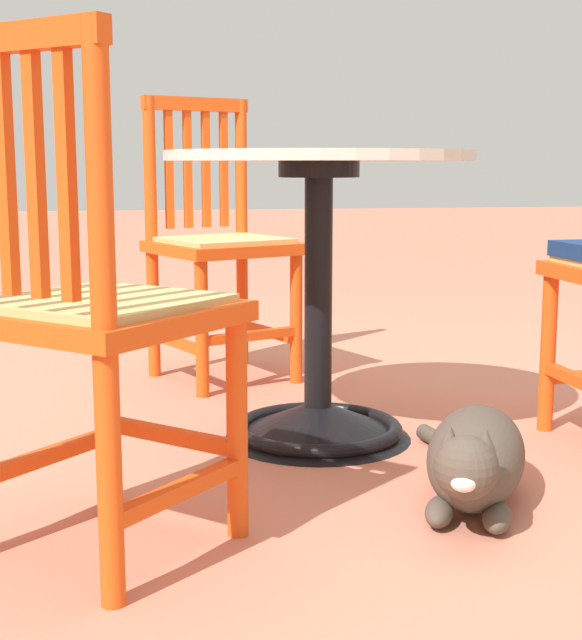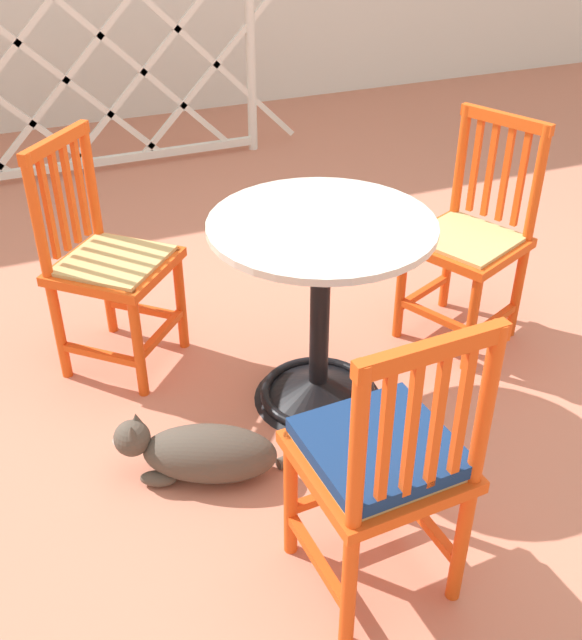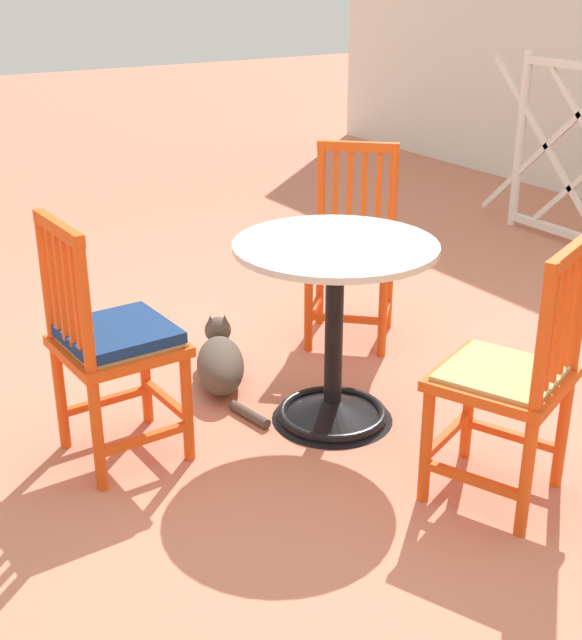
{
  "view_description": "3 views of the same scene",
  "coord_description": "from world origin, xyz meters",
  "px_view_note": "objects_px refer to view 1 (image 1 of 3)",
  "views": [
    {
      "loc": [
        -2.36,
        0.48,
        0.7
      ],
      "look_at": [
        0.11,
        0.05,
        0.28
      ],
      "focal_mm": 52.48,
      "sensor_mm": 36.0,
      "label": 1
    },
    {
      "loc": [
        -1.03,
        -2.03,
        1.8
      ],
      "look_at": [
        -0.16,
        0.08,
        0.33
      ],
      "focal_mm": 42.68,
      "sensor_mm": 36.0,
      "label": 2
    },
    {
      "loc": [
        2.38,
        -1.71,
        1.68
      ],
      "look_at": [
        -0.25,
        -0.07,
        0.38
      ],
      "focal_mm": 48.35,
      "sensor_mm": 36.0,
      "label": 3
    }
  ],
  "objects_px": {
    "orange_chair_by_planter": "(218,246)",
    "cafe_table": "(318,329)",
    "orange_chair_tucked_in": "(90,317)",
    "tabby_cat": "(474,461)"
  },
  "relations": [
    {
      "from": "tabby_cat",
      "to": "cafe_table",
      "type": "bearing_deg",
      "value": 22.71
    },
    {
      "from": "orange_chair_by_planter",
      "to": "orange_chair_tucked_in",
      "type": "xyz_separation_m",
      "value": [
        -1.36,
        0.35,
        0.0
      ]
    },
    {
      "from": "cafe_table",
      "to": "tabby_cat",
      "type": "xyz_separation_m",
      "value": [
        -0.53,
        -0.22,
        -0.19
      ]
    },
    {
      "from": "cafe_table",
      "to": "orange_chair_tucked_in",
      "type": "xyz_separation_m",
      "value": [
        -0.63,
        0.54,
        0.15
      ]
    },
    {
      "from": "orange_chair_by_planter",
      "to": "tabby_cat",
      "type": "height_order",
      "value": "orange_chair_by_planter"
    },
    {
      "from": "orange_chair_tucked_in",
      "to": "tabby_cat",
      "type": "distance_m",
      "value": 0.83
    },
    {
      "from": "cafe_table",
      "to": "tabby_cat",
      "type": "bearing_deg",
      "value": -157.29
    },
    {
      "from": "orange_chair_by_planter",
      "to": "cafe_table",
      "type": "bearing_deg",
      "value": -166.11
    },
    {
      "from": "orange_chair_by_planter",
      "to": "orange_chair_tucked_in",
      "type": "bearing_deg",
      "value": 165.45
    },
    {
      "from": "orange_chair_tucked_in",
      "to": "tabby_cat",
      "type": "relative_size",
      "value": 1.25
    }
  ]
}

